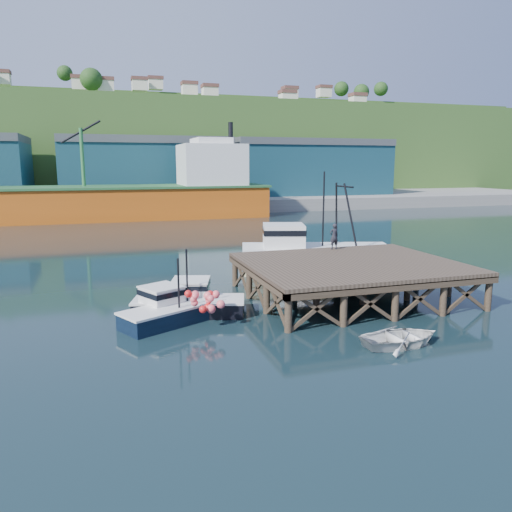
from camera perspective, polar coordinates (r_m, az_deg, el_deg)
name	(u,v)px	position (r m, az deg, el deg)	size (l,w,h in m)	color
ground	(261,305)	(27.86, 0.56, -5.63)	(300.00, 300.00, 0.00)	black
wharf	(352,266)	(29.37, 10.93, -1.08)	(12.00, 10.00, 2.62)	brown
far_quay	(144,200)	(96.03, -12.65, 6.24)	(160.00, 40.00, 2.00)	gray
warehouse_mid	(146,171)	(90.82, -12.50, 9.49)	(28.00, 16.00, 9.00)	#194353
warehouse_right	(304,170)	(98.23, 5.46, 9.75)	(30.00, 16.00, 9.00)	#194353
cargo_ship	(96,196)	(73.56, -17.78, 6.57)	(55.50, 10.00, 13.75)	#CE5A13
hillside	(131,150)	(125.75, -14.09, 11.70)	(220.00, 50.00, 22.00)	#2D511E
boat_navy	(170,309)	(25.21, -9.79, -5.95)	(5.60, 4.13, 3.32)	black
boat_black	(190,301)	(26.51, -7.59, -5.10)	(6.10, 5.05, 3.55)	black
trawler	(313,251)	(36.40, 6.57, 0.54)	(11.39, 6.66, 7.20)	beige
dinghy	(401,337)	(22.66, 16.29, -8.91)	(2.59, 3.63, 0.75)	silver
dockworker	(334,236)	(33.51, 8.91, 2.22)	(0.63, 0.41, 1.72)	black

